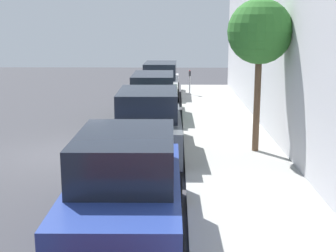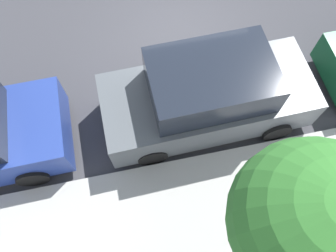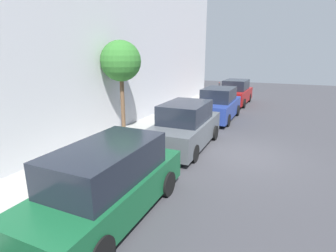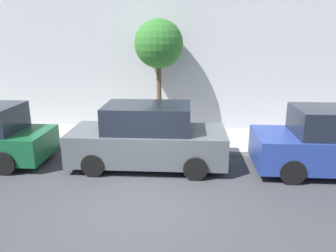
{
  "view_description": "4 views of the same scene",
  "coord_description": "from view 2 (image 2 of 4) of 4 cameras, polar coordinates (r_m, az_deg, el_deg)",
  "views": [
    {
      "loc": [
        3.29,
        -13.73,
        3.87
      ],
      "look_at": [
        3.01,
        -0.46,
        1.0
      ],
      "focal_mm": 50.0,
      "sensor_mm": 36.0,
      "label": 1
    },
    {
      "loc": [
        5.87,
        -1.63,
        7.4
      ],
      "look_at": [
        2.99,
        -1.02,
        1.0
      ],
      "focal_mm": 35.0,
      "sensor_mm": 36.0,
      "label": 2
    },
    {
      "loc": [
        -1.52,
        10.4,
        3.98
      ],
      "look_at": [
        3.02,
        0.52,
        1.0
      ],
      "focal_mm": 28.0,
      "sensor_mm": 36.0,
      "label": 3
    },
    {
      "loc": [
        -7.21,
        -1.41,
        4.02
      ],
      "look_at": [
        3.55,
        -0.51,
        1.0
      ],
      "focal_mm": 35.0,
      "sensor_mm": 36.0,
      "label": 4
    }
  ],
  "objects": [
    {
      "name": "ground_plane",
      "position": [
        9.58,
        2.39,
        14.69
      ],
      "size": [
        60.0,
        60.0,
        0.0
      ],
      "primitive_type": "plane",
      "color": "#38383D"
    },
    {
      "name": "sidewalk",
      "position": [
        7.56,
        11.18,
        -15.1
      ],
      "size": [
        2.97,
        32.0,
        0.15
      ],
      "color": "#9E9E99",
      "rests_on": "ground_plane"
    },
    {
      "name": "parked_suv_third",
      "position": [
        7.52,
        6.93,
        5.23
      ],
      "size": [
        2.08,
        4.84,
        1.98
      ],
      "color": "#4C5156",
      "rests_on": "ground_plane"
    },
    {
      "name": "street_tree",
      "position": [
        4.1,
        23.41,
        -14.94
      ],
      "size": [
        1.88,
        1.88,
        4.48
      ],
      "color": "brown",
      "rests_on": "sidewalk"
    }
  ]
}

